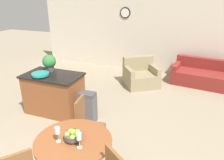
# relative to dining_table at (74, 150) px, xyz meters

# --- Properties ---
(wall_back) EXTENTS (8.00, 0.09, 2.70)m
(wall_back) POSITION_rel_dining_table_xyz_m (-0.26, 5.46, 0.75)
(wall_back) COLOR beige
(wall_back) RESTS_ON ground_plane
(dining_table) EXTENTS (1.06, 1.06, 0.78)m
(dining_table) POSITION_rel_dining_table_xyz_m (0.00, 0.00, 0.00)
(dining_table) COLOR brown
(dining_table) RESTS_ON ground_plane
(dining_chair_far_side) EXTENTS (0.48, 0.48, 1.02)m
(dining_chair_far_side) POSITION_rel_dining_table_xyz_m (-0.19, 0.74, -0.05)
(dining_chair_far_side) COLOR brown
(dining_chair_far_side) RESTS_ON ground_plane
(fruit_bowl) EXTENTS (0.24, 0.24, 0.17)m
(fruit_bowl) POSITION_rel_dining_table_xyz_m (0.00, 0.00, 0.25)
(fruit_bowl) COLOR #4C4742
(fruit_bowl) RESTS_ON dining_table
(wine_glass_left) EXTENTS (0.07, 0.07, 0.22)m
(wine_glass_left) POSITION_rel_dining_table_xyz_m (-0.17, -0.10, 0.34)
(wine_glass_left) COLOR silver
(wine_glass_left) RESTS_ON dining_table
(wine_glass_right) EXTENTS (0.07, 0.07, 0.22)m
(wine_glass_right) POSITION_rel_dining_table_xyz_m (0.16, -0.11, 0.34)
(wine_glass_right) COLOR silver
(wine_glass_right) RESTS_ON dining_table
(kitchen_island) EXTENTS (1.30, 0.80, 0.93)m
(kitchen_island) POSITION_rel_dining_table_xyz_m (-1.54, 1.71, -0.13)
(kitchen_island) COLOR brown
(kitchen_island) RESTS_ON ground_plane
(teal_bowl) EXTENTS (0.38, 0.38, 0.08)m
(teal_bowl) POSITION_rel_dining_table_xyz_m (-1.72, 1.53, 0.38)
(teal_bowl) COLOR teal
(teal_bowl) RESTS_ON kitchen_island
(potted_plant) EXTENTS (0.31, 0.31, 0.39)m
(potted_plant) POSITION_rel_dining_table_xyz_m (-1.74, 1.91, 0.54)
(potted_plant) COLOR #4C4C51
(potted_plant) RESTS_ON kitchen_island
(trash_bin) EXTENTS (0.35, 0.24, 0.69)m
(trash_bin) POSITION_rel_dining_table_xyz_m (-0.61, 1.59, -0.26)
(trash_bin) COLOR #56565B
(trash_bin) RESTS_ON ground_plane
(couch) EXTENTS (1.85, 1.12, 0.76)m
(couch) POSITION_rel_dining_table_xyz_m (1.72, 4.76, -0.33)
(couch) COLOR maroon
(couch) RESTS_ON ground_plane
(armchair) EXTENTS (1.24, 1.22, 0.84)m
(armchair) POSITION_rel_dining_table_xyz_m (-0.04, 3.99, -0.32)
(armchair) COLOR #998966
(armchair) RESTS_ON ground_plane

